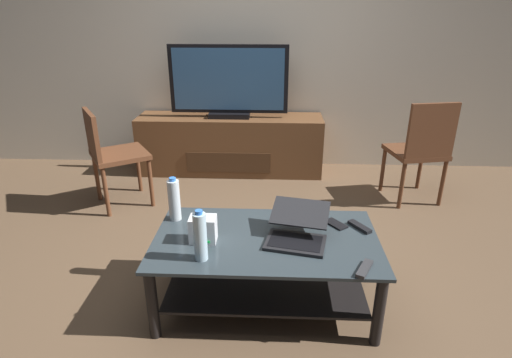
# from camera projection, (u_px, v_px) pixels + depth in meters

# --- Properties ---
(ground_plane) EXTENTS (7.68, 7.68, 0.00)m
(ground_plane) POSITION_uv_depth(u_px,v_px,m) (247.00, 267.00, 2.80)
(ground_plane) COLOR brown
(back_wall) EXTENTS (6.40, 0.12, 2.80)m
(back_wall) POSITION_uv_depth(u_px,v_px,m) (259.00, 32.00, 4.20)
(back_wall) COLOR beige
(back_wall) RESTS_ON ground
(coffee_table) EXTENTS (1.27, 0.72, 0.44)m
(coffee_table) POSITION_uv_depth(u_px,v_px,m) (266.00, 258.00, 2.37)
(coffee_table) COLOR #2D383D
(coffee_table) RESTS_ON ground
(media_cabinet) EXTENTS (1.90, 0.47, 0.60)m
(media_cabinet) POSITION_uv_depth(u_px,v_px,m) (231.00, 144.00, 4.34)
(media_cabinet) COLOR brown
(media_cabinet) RESTS_ON ground
(television) EXTENTS (1.18, 0.20, 0.71)m
(television) POSITION_uv_depth(u_px,v_px,m) (229.00, 83.00, 4.07)
(television) COLOR black
(television) RESTS_ON media_cabinet
(dining_chair) EXTENTS (0.52, 0.52, 0.93)m
(dining_chair) POSITION_uv_depth(u_px,v_px,m) (421.00, 147.00, 3.55)
(dining_chair) COLOR #59331E
(dining_chair) RESTS_ON ground
(side_chair) EXTENTS (0.61, 0.61, 0.86)m
(side_chair) POSITION_uv_depth(u_px,v_px,m) (110.00, 151.00, 3.50)
(side_chair) COLOR #59331E
(side_chair) RESTS_ON ground
(laptop) EXTENTS (0.39, 0.42, 0.16)m
(laptop) POSITION_uv_depth(u_px,v_px,m) (297.00, 230.00, 2.29)
(laptop) COLOR black
(laptop) RESTS_ON coffee_table
(router_box) EXTENTS (0.15, 0.11, 0.15)m
(router_box) POSITION_uv_depth(u_px,v_px,m) (203.00, 229.00, 2.26)
(router_box) COLOR silver
(router_box) RESTS_ON coffee_table
(water_bottle_near) EXTENTS (0.07, 0.07, 0.27)m
(water_bottle_near) POSITION_uv_depth(u_px,v_px,m) (174.00, 200.00, 2.47)
(water_bottle_near) COLOR silver
(water_bottle_near) RESTS_ON coffee_table
(water_bottle_far) EXTENTS (0.07, 0.07, 0.28)m
(water_bottle_far) POSITION_uv_depth(u_px,v_px,m) (200.00, 236.00, 2.07)
(water_bottle_far) COLOR silver
(water_bottle_far) RESTS_ON coffee_table
(cell_phone) EXTENTS (0.14, 0.15, 0.01)m
(cell_phone) POSITION_uv_depth(u_px,v_px,m) (336.00, 224.00, 2.45)
(cell_phone) COLOR black
(cell_phone) RESTS_ON coffee_table
(tv_remote) EXTENTS (0.11, 0.16, 0.02)m
(tv_remote) POSITION_uv_depth(u_px,v_px,m) (365.00, 269.00, 2.03)
(tv_remote) COLOR #2D2D30
(tv_remote) RESTS_ON coffee_table
(soundbar_remote) EXTENTS (0.13, 0.16, 0.02)m
(soundbar_remote) POSITION_uv_depth(u_px,v_px,m) (360.00, 227.00, 2.41)
(soundbar_remote) COLOR black
(soundbar_remote) RESTS_ON coffee_table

